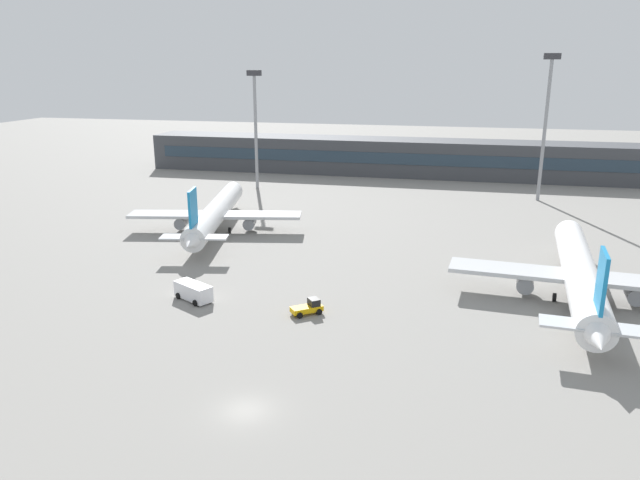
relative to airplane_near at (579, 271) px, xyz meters
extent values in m
plane|color=gray|center=(-30.89, 7.07, -3.31)|extent=(400.00, 400.00, 0.00)
cube|color=#3F4247|center=(-30.89, 79.93, 1.19)|extent=(128.61, 12.00, 9.00)
cube|color=#263847|center=(-30.89, 73.88, 1.64)|extent=(122.18, 0.16, 2.80)
cylinder|color=white|center=(-0.02, -0.28, 0.04)|extent=(6.89, 36.75, 3.86)
cone|color=white|center=(1.64, 19.66, 0.04)|extent=(4.01, 4.53, 3.67)
cone|color=white|center=(-1.67, -20.03, 0.04)|extent=(3.01, 4.07, 2.70)
cube|color=#197FBF|center=(-1.42, -16.98, 4.76)|extent=(0.74, 4.48, 5.58)
cube|color=silver|center=(-1.44, -17.28, 0.24)|extent=(10.36, 3.68, 0.24)
cube|color=silver|center=(-0.11, -1.29, -0.27)|extent=(30.76, 7.39, 0.51)
cylinder|color=gray|center=(5.96, -1.80, -1.70)|extent=(2.29, 3.41, 2.03)
cylinder|color=gray|center=(-6.18, -0.78, -1.70)|extent=(2.29, 3.41, 2.03)
cylinder|color=black|center=(1.04, 12.47, -2.81)|extent=(0.49, 1.05, 1.02)
cylinder|color=black|center=(2.44, -2.52, -2.81)|extent=(0.49, 1.05, 1.02)
cylinder|color=black|center=(-2.82, -2.08, -2.81)|extent=(0.49, 1.05, 1.02)
cylinder|color=white|center=(-54.80, 19.12, -0.12)|extent=(10.41, 34.84, 3.67)
cone|color=white|center=(-58.53, 37.80, -0.12)|extent=(4.21, 4.64, 3.49)
cone|color=white|center=(-51.12, 0.61, -0.12)|extent=(3.24, 4.10, 2.57)
cube|color=#197FBF|center=(-51.69, 3.48, 4.37)|extent=(1.17, 4.24, 5.32)
cube|color=silver|center=(-51.63, 3.19, 0.07)|extent=(10.01, 4.54, 0.23)
cube|color=silver|center=(-54.62, 18.17, -0.41)|extent=(29.34, 10.22, 0.48)
cylinder|color=gray|center=(-48.93, 19.30, -1.78)|extent=(2.50, 3.41, 1.93)
cylinder|color=gray|center=(-60.30, 17.03, -1.78)|extent=(2.50, 3.41, 1.93)
cylinder|color=black|center=(-57.19, 31.06, -2.83)|extent=(0.57, 1.02, 0.97)
cylinder|color=black|center=(-51.96, 17.71, -2.83)|extent=(0.57, 1.02, 0.97)
cylinder|color=black|center=(-56.89, 16.73, -2.83)|extent=(0.57, 1.02, 0.97)
cube|color=#F2B20C|center=(-30.88, -12.55, -2.66)|extent=(3.77, 3.39, 0.60)
cube|color=black|center=(-30.17, -12.00, -2.01)|extent=(1.73, 1.78, 0.90)
cylinder|color=black|center=(-29.46, -12.43, -2.96)|extent=(0.71, 0.63, 0.70)
cylinder|color=black|center=(-30.41, -11.20, -2.96)|extent=(0.71, 0.63, 0.70)
cylinder|color=black|center=(-31.35, -13.90, -2.96)|extent=(0.71, 0.63, 0.70)
cylinder|color=black|center=(-32.31, -12.66, -2.96)|extent=(0.71, 0.63, 0.70)
cube|color=white|center=(-45.25, -11.47, -2.18)|extent=(5.52, 4.28, 1.90)
cube|color=#1E2633|center=(-43.50, -12.44, -1.68)|extent=(1.06, 1.74, 0.70)
cylinder|color=black|center=(-44.26, -13.19, -2.93)|extent=(0.80, 0.61, 0.76)
cylinder|color=black|center=(-43.27, -11.41, -2.93)|extent=(0.80, 0.61, 0.76)
cylinder|color=black|center=(-47.23, -11.54, -2.93)|extent=(0.80, 0.61, 0.76)
cylinder|color=black|center=(-46.24, -9.75, -2.93)|extent=(0.80, 0.61, 0.76)
cylinder|color=gray|center=(1.53, 56.00, 10.79)|extent=(0.70, 0.70, 28.21)
cube|color=#333338|center=(1.53, 56.00, 25.50)|extent=(3.20, 0.80, 1.20)
cylinder|color=gray|center=(-59.71, 55.15, 9.12)|extent=(0.70, 0.70, 24.86)
cube|color=#333338|center=(-59.71, 55.15, 22.15)|extent=(3.20, 0.80, 1.20)
camera|label=1|loc=(-15.12, -74.07, 24.17)|focal=33.81mm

